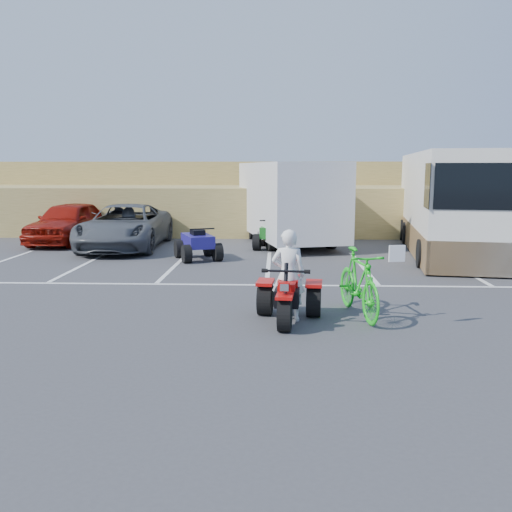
{
  "coord_description": "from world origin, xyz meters",
  "views": [
    {
      "loc": [
        0.25,
        -10.38,
        2.79
      ],
      "look_at": [
        -0.18,
        0.64,
        1.0
      ],
      "focal_mm": 38.0,
      "sensor_mm": 36.0,
      "label": 1
    }
  ],
  "objects_px": {
    "green_dirt_bike": "(359,283)",
    "rv_motorhome": "(446,210)",
    "quad_atv_green": "(273,248)",
    "quad_atv_blue": "(198,259)",
    "grey_pickup": "(126,226)",
    "rider": "(288,275)",
    "cargo_trailer": "(289,200)",
    "red_trike_atv": "(287,322)",
    "red_car": "(69,222)"
  },
  "relations": [
    {
      "from": "red_trike_atv",
      "to": "cargo_trailer",
      "type": "xyz_separation_m",
      "value": [
        0.24,
        10.52,
        1.62
      ]
    },
    {
      "from": "green_dirt_bike",
      "to": "quad_atv_blue",
      "type": "relative_size",
      "value": 1.35
    },
    {
      "from": "rider",
      "to": "cargo_trailer",
      "type": "relative_size",
      "value": 0.25
    },
    {
      "from": "cargo_trailer",
      "to": "quad_atv_blue",
      "type": "bearing_deg",
      "value": -142.48
    },
    {
      "from": "rider",
      "to": "grey_pickup",
      "type": "height_order",
      "value": "rider"
    },
    {
      "from": "grey_pickup",
      "to": "rv_motorhome",
      "type": "xyz_separation_m",
      "value": [
        10.96,
        -0.48,
        0.64
      ]
    },
    {
      "from": "quad_atv_green",
      "to": "grey_pickup",
      "type": "bearing_deg",
      "value": -171.65
    },
    {
      "from": "red_trike_atv",
      "to": "grey_pickup",
      "type": "distance_m",
      "value": 10.69
    },
    {
      "from": "rider",
      "to": "green_dirt_bike",
      "type": "distance_m",
      "value": 1.39
    },
    {
      "from": "quad_atv_green",
      "to": "red_trike_atv",
      "type": "bearing_deg",
      "value": -80.94
    },
    {
      "from": "red_trike_atv",
      "to": "quad_atv_green",
      "type": "height_order",
      "value": "red_trike_atv"
    },
    {
      "from": "red_car",
      "to": "quad_atv_green",
      "type": "bearing_deg",
      "value": -4.75
    },
    {
      "from": "green_dirt_bike",
      "to": "grey_pickup",
      "type": "relative_size",
      "value": 0.39
    },
    {
      "from": "red_trike_atv",
      "to": "red_car",
      "type": "bearing_deg",
      "value": 133.29
    },
    {
      "from": "quad_atv_blue",
      "to": "green_dirt_bike",
      "type": "bearing_deg",
      "value": -80.34
    },
    {
      "from": "rider",
      "to": "cargo_trailer",
      "type": "bearing_deg",
      "value": -85.65
    },
    {
      "from": "quad_atv_green",
      "to": "rider",
      "type": "bearing_deg",
      "value": -80.82
    },
    {
      "from": "quad_atv_blue",
      "to": "red_trike_atv",
      "type": "bearing_deg",
      "value": -91.32
    },
    {
      "from": "red_car",
      "to": "green_dirt_bike",
      "type": "bearing_deg",
      "value": -42.58
    },
    {
      "from": "rider",
      "to": "quad_atv_blue",
      "type": "bearing_deg",
      "value": -62.7
    },
    {
      "from": "green_dirt_bike",
      "to": "grey_pickup",
      "type": "bearing_deg",
      "value": 117.51
    },
    {
      "from": "green_dirt_bike",
      "to": "quad_atv_blue",
      "type": "height_order",
      "value": "green_dirt_bike"
    },
    {
      "from": "rider",
      "to": "grey_pickup",
      "type": "distance_m",
      "value": 10.54
    },
    {
      "from": "red_car",
      "to": "rider",
      "type": "bearing_deg",
      "value": -47.81
    },
    {
      "from": "rv_motorhome",
      "to": "quad_atv_blue",
      "type": "height_order",
      "value": "rv_motorhome"
    },
    {
      "from": "rider",
      "to": "grey_pickup",
      "type": "xyz_separation_m",
      "value": [
        -5.55,
        8.97,
        -0.08
      ]
    },
    {
      "from": "red_trike_atv",
      "to": "quad_atv_green",
      "type": "xyz_separation_m",
      "value": [
        -0.34,
        9.24,
        0.0
      ]
    },
    {
      "from": "green_dirt_bike",
      "to": "quad_atv_blue",
      "type": "distance_m",
      "value": 7.54
    },
    {
      "from": "red_car",
      "to": "quad_atv_blue",
      "type": "height_order",
      "value": "red_car"
    },
    {
      "from": "green_dirt_bike",
      "to": "cargo_trailer",
      "type": "distance_m",
      "value": 10.16
    },
    {
      "from": "grey_pickup",
      "to": "red_car",
      "type": "height_order",
      "value": "red_car"
    },
    {
      "from": "rider",
      "to": "quad_atv_blue",
      "type": "relative_size",
      "value": 1.07
    },
    {
      "from": "cargo_trailer",
      "to": "quad_atv_blue",
      "type": "height_order",
      "value": "cargo_trailer"
    },
    {
      "from": "green_dirt_bike",
      "to": "quad_atv_blue",
      "type": "bearing_deg",
      "value": 111.14
    },
    {
      "from": "cargo_trailer",
      "to": "quad_atv_green",
      "type": "xyz_separation_m",
      "value": [
        -0.58,
        -1.28,
        -1.62
      ]
    },
    {
      "from": "cargo_trailer",
      "to": "red_trike_atv",
      "type": "bearing_deg",
      "value": -105.78
    },
    {
      "from": "green_dirt_bike",
      "to": "rv_motorhome",
      "type": "xyz_separation_m",
      "value": [
        4.07,
        8.17,
        0.76
      ]
    },
    {
      "from": "rv_motorhome",
      "to": "quad_atv_blue",
      "type": "relative_size",
      "value": 5.81
    },
    {
      "from": "grey_pickup",
      "to": "cargo_trailer",
      "type": "distance_m",
      "value": 6.0
    },
    {
      "from": "rv_motorhome",
      "to": "quad_atv_green",
      "type": "xyz_separation_m",
      "value": [
        -5.77,
        0.6,
        -1.41
      ]
    },
    {
      "from": "grey_pickup",
      "to": "cargo_trailer",
      "type": "xyz_separation_m",
      "value": [
        5.77,
        1.41,
        0.85
      ]
    },
    {
      "from": "red_car",
      "to": "rv_motorhome",
      "type": "xyz_separation_m",
      "value": [
        13.49,
        -1.79,
        0.63
      ]
    },
    {
      "from": "quad_atv_blue",
      "to": "quad_atv_green",
      "type": "distance_m",
      "value": 3.34
    },
    {
      "from": "green_dirt_bike",
      "to": "quad_atv_green",
      "type": "bearing_deg",
      "value": 89.89
    },
    {
      "from": "rider",
      "to": "green_dirt_bike",
      "type": "xyz_separation_m",
      "value": [
        1.34,
        0.32,
        -0.21
      ]
    },
    {
      "from": "red_car",
      "to": "cargo_trailer",
      "type": "distance_m",
      "value": 8.35
    },
    {
      "from": "rv_motorhome",
      "to": "quad_atv_green",
      "type": "height_order",
      "value": "rv_motorhome"
    },
    {
      "from": "grey_pickup",
      "to": "rv_motorhome",
      "type": "height_order",
      "value": "rv_motorhome"
    },
    {
      "from": "quad_atv_blue",
      "to": "quad_atv_green",
      "type": "xyz_separation_m",
      "value": [
        2.31,
        2.41,
        0.0
      ]
    },
    {
      "from": "rider",
      "to": "red_car",
      "type": "relative_size",
      "value": 0.37
    }
  ]
}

